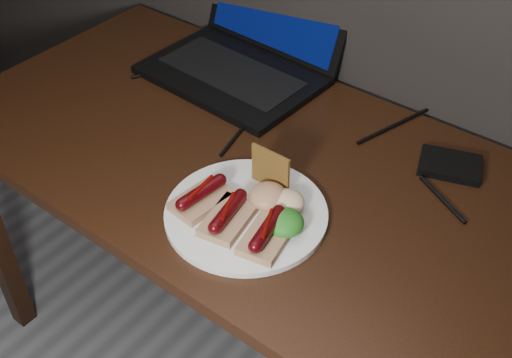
% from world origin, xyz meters
% --- Properties ---
extents(desk, '(1.40, 0.70, 0.75)m').
position_xyz_m(desk, '(0.00, 1.38, 0.66)').
color(desk, black).
rests_on(desk, ground).
extents(laptop, '(0.43, 0.38, 0.25)m').
position_xyz_m(laptop, '(-0.23, 1.65, 0.80)').
color(laptop, black).
rests_on(laptop, desk).
extents(hard_drive, '(0.14, 0.12, 0.02)m').
position_xyz_m(hard_drive, '(0.33, 1.59, 0.76)').
color(hard_drive, black).
rests_on(hard_drive, desk).
extents(desk_cables, '(0.85, 0.42, 0.01)m').
position_xyz_m(desk_cables, '(-0.00, 1.53, 0.75)').
color(desk_cables, black).
rests_on(desk_cables, desk).
extents(plate, '(0.35, 0.35, 0.01)m').
position_xyz_m(plate, '(0.09, 1.23, 0.76)').
color(plate, white).
rests_on(plate, desk).
extents(bread_sausage_left, '(0.08, 0.12, 0.04)m').
position_xyz_m(bread_sausage_left, '(0.01, 1.20, 0.78)').
color(bread_sausage_left, tan).
rests_on(bread_sausage_left, plate).
extents(bread_sausage_center, '(0.09, 0.13, 0.04)m').
position_xyz_m(bread_sausage_center, '(0.08, 1.19, 0.78)').
color(bread_sausage_center, tan).
rests_on(bread_sausage_center, plate).
extents(bread_sausage_right, '(0.09, 0.13, 0.04)m').
position_xyz_m(bread_sausage_right, '(0.16, 1.20, 0.78)').
color(bread_sausage_right, tan).
rests_on(bread_sausage_right, plate).
extents(crispbread, '(0.09, 0.01, 0.08)m').
position_xyz_m(crispbread, '(0.08, 1.32, 0.80)').
color(crispbread, olive).
rests_on(crispbread, plate).
extents(salad_greens, '(0.07, 0.07, 0.04)m').
position_xyz_m(salad_greens, '(0.17, 1.24, 0.78)').
color(salad_greens, '#115915').
rests_on(salad_greens, plate).
extents(salsa_mound, '(0.07, 0.07, 0.04)m').
position_xyz_m(salsa_mound, '(0.11, 1.27, 0.78)').
color(salsa_mound, '#A82910').
rests_on(salsa_mound, plate).
extents(coleslaw_mound, '(0.06, 0.06, 0.04)m').
position_xyz_m(coleslaw_mound, '(0.14, 1.29, 0.78)').
color(coleslaw_mound, white).
rests_on(coleslaw_mound, plate).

